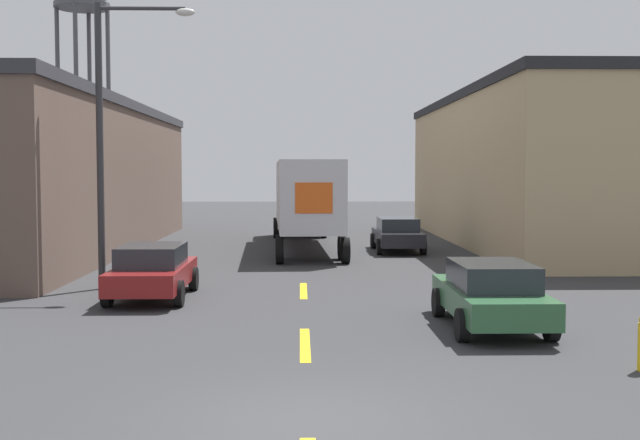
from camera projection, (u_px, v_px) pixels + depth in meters
The scene contains 9 objects.
ground_plane at pixel (307, 422), 10.85m from camera, with size 160.00×160.00×0.00m, color #333335.
road_centerline at pixel (305, 344), 15.72m from camera, with size 0.20×17.27×0.01m.
warehouse_left at pixel (2, 176), 34.25m from camera, with size 11.68×26.49×6.37m.
warehouse_right at pixel (561, 169), 38.02m from camera, with size 10.61×24.82×7.05m.
semi_truck at pixel (305, 196), 35.62m from camera, with size 3.25×14.71×3.83m.
parked_car_left_far at pixel (153, 270), 21.35m from camera, with size 2.01×4.50×1.44m.
parked_car_right_near at pixel (491, 293), 17.28m from camera, with size 2.01×4.50×1.44m.
parked_car_right_far at pixel (397, 234), 33.92m from camera, with size 2.01×4.50×1.44m.
street_lamp at pixel (112, 124), 22.88m from camera, with size 2.85×0.32×8.16m.
Camera 1 is at (-0.09, -10.67, 3.39)m, focal length 45.00 mm.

